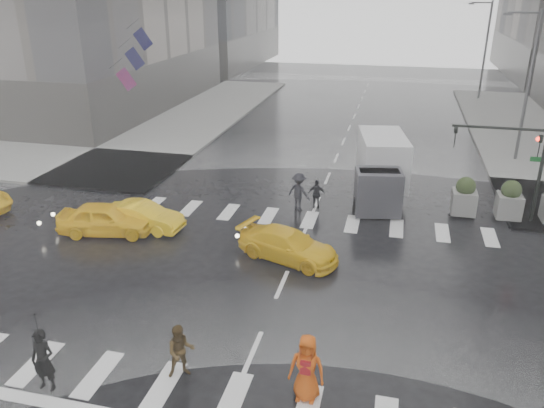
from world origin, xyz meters
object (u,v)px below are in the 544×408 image
(traffic_signal_pole, at_px, (519,155))
(pedestrian_brown, at_px, (181,351))
(taxi_front, at_px, (106,219))
(pedestrian_orange, at_px, (307,368))
(box_truck, at_px, (381,167))
(taxi_mid, at_px, (142,216))

(traffic_signal_pole, relative_size, pedestrian_brown, 2.78)
(traffic_signal_pole, bearing_deg, taxi_front, -162.34)
(pedestrian_orange, bearing_deg, pedestrian_brown, -179.22)
(pedestrian_orange, xyz_separation_m, box_truck, (1.11, 15.10, 0.69))
(pedestrian_brown, relative_size, box_truck, 0.27)
(pedestrian_brown, xyz_separation_m, taxi_front, (-6.82, 7.89, -0.10))
(traffic_signal_pole, height_order, pedestrian_brown, traffic_signal_pole)
(traffic_signal_pole, xyz_separation_m, taxi_mid, (-16.16, -4.77, -2.60))
(pedestrian_orange, xyz_separation_m, taxi_front, (-10.37, 7.95, -0.27))
(taxi_mid, bearing_deg, pedestrian_brown, -143.57)
(taxi_mid, bearing_deg, traffic_signal_pole, -69.40)
(taxi_mid, relative_size, box_truck, 0.63)
(taxi_mid, distance_m, box_truck, 12.02)
(traffic_signal_pole, distance_m, taxi_mid, 17.05)
(traffic_signal_pole, bearing_deg, box_truck, 165.29)
(pedestrian_brown, height_order, taxi_mid, pedestrian_brown)
(pedestrian_brown, bearing_deg, taxi_front, 103.79)
(box_truck, bearing_deg, pedestrian_brown, -117.51)
(traffic_signal_pole, bearing_deg, pedestrian_orange, -117.77)
(traffic_signal_pole, xyz_separation_m, pedestrian_brown, (-10.67, -13.46, -2.41))
(pedestrian_orange, relative_size, taxi_front, 0.47)
(pedestrian_brown, bearing_deg, traffic_signal_pole, 24.53)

